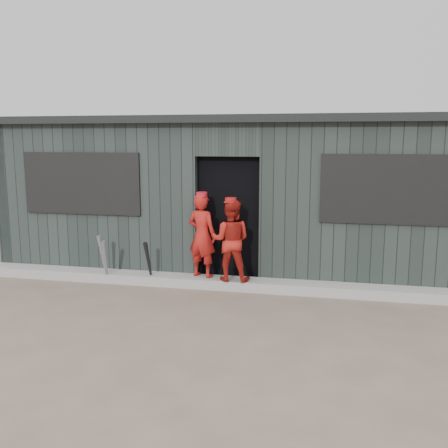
% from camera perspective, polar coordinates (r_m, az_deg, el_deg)
% --- Properties ---
extents(ground, '(80.00, 80.00, 0.00)m').
position_cam_1_polar(ground, '(6.07, -3.64, -12.18)').
color(ground, brown).
rests_on(ground, ground).
extents(curb, '(8.00, 0.36, 0.15)m').
position_cam_1_polar(curb, '(7.72, 0.03, -6.76)').
color(curb, gray).
rests_on(curb, ground).
extents(bat_left, '(0.10, 0.29, 0.78)m').
position_cam_1_polar(bat_left, '(8.15, -13.62, -3.84)').
color(bat_left, '#94949C').
rests_on(bat_left, ground).
extents(bat_mid, '(0.14, 0.30, 0.73)m').
position_cam_1_polar(bat_mid, '(8.02, -13.39, -4.27)').
color(bat_mid, gray).
rests_on(bat_mid, ground).
extents(bat_right, '(0.09, 0.29, 0.71)m').
position_cam_1_polar(bat_right, '(7.86, -8.59, -4.46)').
color(bat_right, black).
rests_on(bat_right, ground).
extents(player_red_left, '(0.54, 0.44, 1.29)m').
position_cam_1_polar(player_red_left, '(7.66, -2.53, -1.33)').
color(player_red_left, '#AB1A15').
rests_on(player_red_left, curb).
extents(player_red_right, '(0.61, 0.48, 1.23)m').
position_cam_1_polar(player_red_right, '(7.47, 0.76, -1.86)').
color(player_red_right, '#AB1D15').
rests_on(player_red_right, curb).
extents(player_grey_back, '(0.72, 0.57, 1.28)m').
position_cam_1_polar(player_grey_back, '(7.99, 5.36, -2.05)').
color(player_grey_back, '#ABABAB').
rests_on(player_grey_back, ground).
extents(dugout, '(8.30, 3.30, 2.62)m').
position_cam_1_polar(dugout, '(9.11, 2.25, 3.54)').
color(dugout, black).
rests_on(dugout, ground).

